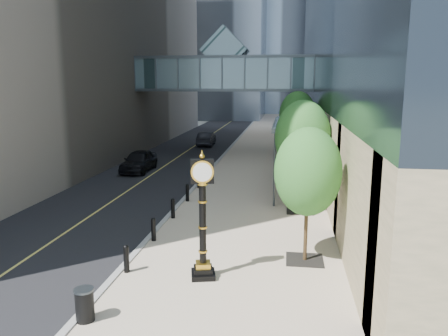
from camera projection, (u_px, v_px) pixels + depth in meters
The scene contains 13 objects.
ground at pixel (196, 292), 14.17m from camera, with size 320.00×320.00×0.00m, color gray.
road at pixel (207, 138), 54.01m from camera, with size 8.00×180.00×0.02m, color black.
sidewalk at pixel (272, 139), 52.88m from camera, with size 8.00×180.00×0.06m, color #B5A58B.
curb at pixel (239, 138), 53.44m from camera, with size 0.25×180.00×0.07m, color gray.
skywalk at pixel (225, 72), 40.31m from camera, with size 17.00×4.20×5.80m.
entrance_canopy at pixel (298, 125), 26.48m from camera, with size 3.00×8.00×4.38m.
bollard_row at pixel (181, 201), 23.19m from camera, with size 0.20×16.20×0.90m.
street_trees at pixel (299, 128), 28.55m from camera, with size 2.92×28.44×6.00m.
street_clock at pixel (203, 225), 14.76m from camera, with size 0.98×0.98×4.33m.
trash_bin at pixel (85, 306), 12.26m from camera, with size 0.52×0.52×0.90m, color black.
pedestrian at pixel (287, 177), 26.76m from camera, with size 0.67×0.44×1.83m, color beige.
car_near at pixel (139, 161), 33.32m from camera, with size 1.90×4.71×1.61m, color black.
car_far at pixel (206, 139), 47.22m from camera, with size 1.53×4.39×1.45m, color black.
Camera 1 is at (2.80, -12.87, 6.66)m, focal length 35.00 mm.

